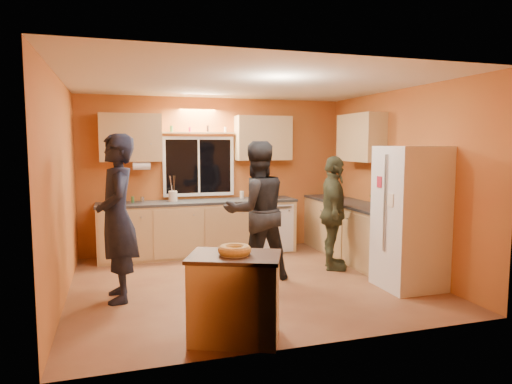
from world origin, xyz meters
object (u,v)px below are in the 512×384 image
object	(u,v)px
person_right	(333,213)
person_center	(256,211)
refrigerator	(410,218)
person_left	(117,218)
island	(235,297)

from	to	relation	value
person_right	person_center	bearing A→B (deg)	120.00
person_center	refrigerator	bearing A→B (deg)	146.49
person_center	person_left	bearing A→B (deg)	3.73
person_left	island	bearing A→B (deg)	31.41
refrigerator	person_right	world-z (taller)	refrigerator
island	person_right	world-z (taller)	person_right
refrigerator	person_right	bearing A→B (deg)	115.98
island	person_right	size ratio (longest dim) A/B	0.60
person_center	person_right	xyz separation A→B (m)	(1.22, 0.16, -0.11)
person_left	person_right	bearing A→B (deg)	95.44
island	person_left	distance (m)	1.88
island	person_center	world-z (taller)	person_center
person_left	person_center	xyz separation A→B (m)	(1.79, 0.30, -0.04)
person_center	person_right	size ratio (longest dim) A/B	1.13
refrigerator	person_right	distance (m)	1.20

